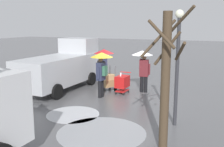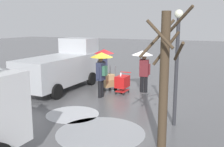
% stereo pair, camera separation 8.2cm
% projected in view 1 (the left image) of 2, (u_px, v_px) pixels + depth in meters
% --- Properties ---
extents(ground_plane, '(90.00, 90.00, 0.00)m').
position_uv_depth(ground_plane, '(125.00, 94.00, 13.20)').
color(ground_plane, '#5B5B5E').
extents(slush_patch_under_van, '(2.85, 2.85, 0.01)m').
position_uv_depth(slush_patch_under_van, '(102.00, 133.00, 8.45)').
color(slush_patch_under_van, '#999BA0').
rests_on(slush_patch_under_van, ground).
extents(slush_patch_mid_street, '(2.03, 2.03, 0.01)m').
position_uv_depth(slush_patch_mid_street, '(73.00, 114.00, 10.17)').
color(slush_patch_mid_street, silver).
rests_on(slush_patch_mid_street, ground).
extents(cargo_van_parked_right, '(2.26, 5.37, 2.60)m').
position_uv_depth(cargo_van_parked_right, '(62.00, 67.00, 14.06)').
color(cargo_van_parked_right, '#B7BABF').
rests_on(cargo_van_parked_right, ground).
extents(shopping_cart_vendor, '(0.58, 0.84, 1.04)m').
position_uv_depth(shopping_cart_vendor, '(122.00, 82.00, 13.14)').
color(shopping_cart_vendor, red).
rests_on(shopping_cart_vendor, ground).
extents(hand_dolly_boxes, '(0.78, 0.86, 1.32)m').
position_uv_depth(hand_dolly_boxes, '(108.00, 81.00, 13.62)').
color(hand_dolly_boxes, '#515156').
rests_on(hand_dolly_boxes, ground).
extents(pedestrian_pink_side, '(1.04, 1.04, 2.15)m').
position_uv_depth(pedestrian_pink_side, '(143.00, 61.00, 13.20)').
color(pedestrian_pink_side, black).
rests_on(pedestrian_pink_side, ground).
extents(pedestrian_black_side, '(1.04, 1.04, 2.15)m').
position_uv_depth(pedestrian_black_side, '(103.00, 59.00, 13.95)').
color(pedestrian_black_side, black).
rests_on(pedestrian_black_side, ground).
extents(pedestrian_white_side, '(1.04, 1.04, 2.15)m').
position_uv_depth(pedestrian_white_side, '(101.00, 64.00, 12.30)').
color(pedestrian_white_side, black).
rests_on(pedestrian_white_side, ground).
extents(bare_tree_near, '(1.41, 1.19, 3.87)m').
position_uv_depth(bare_tree_near, '(166.00, 77.00, 6.96)').
color(bare_tree_near, '#423323').
rests_on(bare_tree_near, ground).
extents(street_lamp, '(0.28, 0.28, 3.86)m').
position_uv_depth(street_lamp, '(178.00, 56.00, 8.67)').
color(street_lamp, '#2D2D33').
rests_on(street_lamp, ground).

